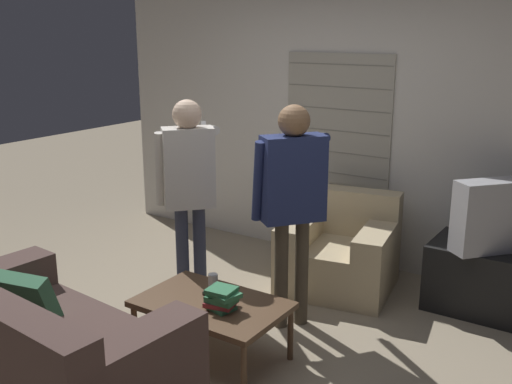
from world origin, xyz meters
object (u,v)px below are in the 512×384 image
at_px(coffee_table, 212,307).
at_px(book_stack, 222,298).
at_px(person_left_standing, 189,178).
at_px(tv, 508,214).
at_px(soda_can, 213,282).
at_px(armchair_beige, 340,251).
at_px(couch_blue, 46,359).
at_px(person_right_standing, 292,188).
at_px(spare_remote, 212,292).

relative_size(coffee_table, book_stack, 3.96).
distance_m(person_left_standing, book_stack, 1.13).
xyz_separation_m(tv, soda_can, (-1.53, -1.61, -0.33)).
relative_size(coffee_table, soda_can, 7.67).
bearing_deg(coffee_table, armchair_beige, 82.92).
bearing_deg(soda_can, armchair_beige, 78.55).
bearing_deg(person_left_standing, book_stack, -86.40).
xyz_separation_m(armchair_beige, coffee_table, (-0.19, -1.53, 0.06)).
xyz_separation_m(tv, person_left_standing, (-2.09, -1.18, 0.24)).
bearing_deg(person_left_standing, soda_can, -85.26).
bearing_deg(soda_can, couch_blue, -106.57).
bearing_deg(armchair_beige, couch_blue, 66.39).
bearing_deg(armchair_beige, book_stack, 77.68).
distance_m(armchair_beige, book_stack, 1.59).
relative_size(couch_blue, person_right_standing, 1.03).
bearing_deg(soda_can, person_right_standing, 63.72).
height_order(couch_blue, tv, tv).
xyz_separation_m(person_right_standing, soda_can, (-0.28, -0.57, -0.58)).
xyz_separation_m(tv, person_right_standing, (-1.25, -1.05, 0.25)).
relative_size(book_stack, soda_can, 1.94).
bearing_deg(book_stack, tv, 53.73).
bearing_deg(person_left_standing, tv, -17.89).
bearing_deg(coffee_table, book_stack, -22.21).
bearing_deg(coffee_table, couch_blue, -113.41).
height_order(tv, person_right_standing, person_right_standing).
relative_size(couch_blue, coffee_table, 1.74).
xyz_separation_m(book_stack, spare_remote, (-0.20, 0.15, -0.06)).
xyz_separation_m(coffee_table, tv, (1.44, 1.75, 0.43)).
relative_size(person_right_standing, soda_can, 13.01).
bearing_deg(couch_blue, person_right_standing, 74.71).
bearing_deg(armchair_beige, tv, -179.61).
height_order(coffee_table, person_left_standing, person_left_standing).
bearing_deg(armchair_beige, person_left_standing, 39.21).
relative_size(coffee_table, tv, 1.23).
bearing_deg(spare_remote, person_left_standing, 159.09).
bearing_deg(person_right_standing, spare_remote, -165.26).
height_order(couch_blue, spare_remote, couch_blue).
relative_size(couch_blue, soda_can, 13.37).
height_order(person_right_standing, spare_remote, person_right_standing).
bearing_deg(person_left_standing, armchair_beige, 1.56).
distance_m(couch_blue, book_stack, 1.09).
bearing_deg(tv, couch_blue, 6.41).
bearing_deg(couch_blue, coffee_table, 71.27).
xyz_separation_m(armchair_beige, tv, (1.25, 0.23, 0.49)).
bearing_deg(person_right_standing, tv, -11.98).
distance_m(tv, soda_can, 2.25).
xyz_separation_m(coffee_table, person_left_standing, (-0.64, 0.57, 0.67)).
bearing_deg(person_left_standing, person_right_standing, -38.01).
height_order(tv, spare_remote, tv).
bearing_deg(couch_blue, soda_can, 78.12).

